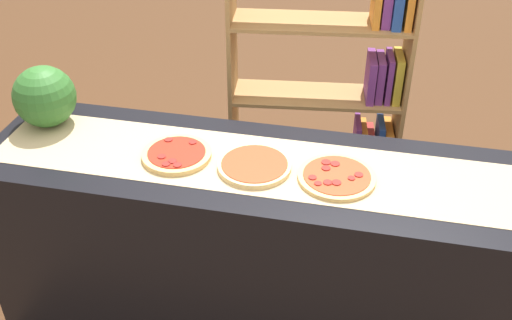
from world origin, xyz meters
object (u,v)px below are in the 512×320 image
(pizza_pepperoni_0, at_px, (177,154))
(pizza_plain_1, at_px, (254,166))
(pizza_pepperoni_2, at_px, (337,177))
(watermelon, at_px, (45,97))
(bookshelf, at_px, (341,101))

(pizza_pepperoni_0, relative_size, pizza_plain_1, 0.97)
(pizza_pepperoni_2, xyz_separation_m, watermelon, (-1.24, 0.15, 0.12))
(pizza_pepperoni_2, relative_size, bookshelf, 0.18)
(watermelon, bearing_deg, bookshelf, 33.64)
(pizza_pepperoni_0, distance_m, pizza_plain_1, 0.31)
(pizza_pepperoni_0, bearing_deg, pizza_plain_1, -1.81)
(pizza_plain_1, distance_m, watermelon, 0.94)
(pizza_pepperoni_0, distance_m, pizza_pepperoni_2, 0.63)
(watermelon, distance_m, bookshelf, 1.45)
(pizza_pepperoni_0, bearing_deg, pizza_pepperoni_2, -1.22)
(pizza_pepperoni_2, xyz_separation_m, bookshelf, (-0.06, 0.93, -0.19))
(pizza_plain_1, relative_size, bookshelf, 0.18)
(pizza_plain_1, distance_m, bookshelf, 0.98)
(pizza_plain_1, height_order, bookshelf, bookshelf)
(pizza_pepperoni_2, bearing_deg, watermelon, 173.25)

